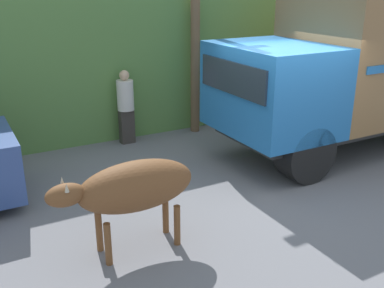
# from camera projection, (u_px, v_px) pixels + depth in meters

# --- Properties ---
(ground_plane) EXTENTS (60.00, 60.00, 0.00)m
(ground_plane) POSITION_uv_depth(u_px,v_px,m) (281.00, 180.00, 8.24)
(ground_plane) COLOR slate
(hillside_embankment) EXTENTS (32.00, 7.00, 3.10)m
(hillside_embankment) POSITION_uv_depth(u_px,v_px,m) (134.00, 48.00, 13.54)
(hillside_embankment) COLOR #568442
(hillside_embankment) RESTS_ON ground_plane
(cargo_truck) EXTENTS (6.05, 2.38, 3.49)m
(cargo_truck) POSITION_uv_depth(u_px,v_px,m) (364.00, 61.00, 9.38)
(cargo_truck) COLOR #2D2D2D
(cargo_truck) RESTS_ON ground_plane
(brown_cow) EXTENTS (1.96, 0.67, 1.26)m
(brown_cow) POSITION_uv_depth(u_px,v_px,m) (133.00, 187.00, 5.82)
(brown_cow) COLOR brown
(brown_cow) RESTS_ON ground_plane
(pedestrian_on_hill) EXTENTS (0.37, 0.37, 1.65)m
(pedestrian_on_hill) POSITION_uv_depth(u_px,v_px,m) (126.00, 104.00, 9.86)
(pedestrian_on_hill) COLOR #38332D
(pedestrian_on_hill) RESTS_ON ground_plane
(utility_pole) EXTENTS (0.90, 0.21, 5.61)m
(utility_pole) POSITION_uv_depth(u_px,v_px,m) (195.00, 6.00, 9.97)
(utility_pole) COLOR brown
(utility_pole) RESTS_ON ground_plane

